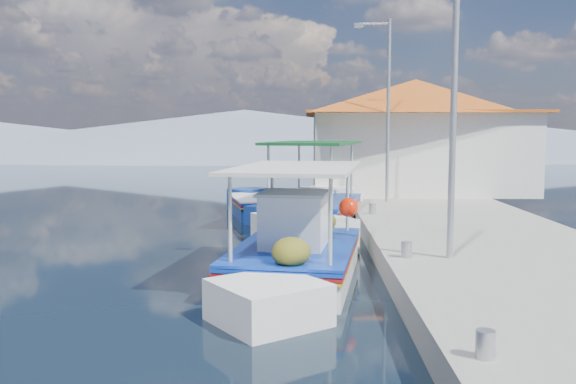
{
  "coord_description": "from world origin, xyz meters",
  "views": [
    {
      "loc": [
        1.96,
        -9.08,
        2.85
      ],
      "look_at": [
        1.44,
        6.2,
        1.3
      ],
      "focal_mm": 37.36,
      "sensor_mm": 36.0,
      "label": 1
    }
  ],
  "objects": [
    {
      "name": "lamp_post_near",
      "position": [
        4.51,
        2.0,
        3.85
      ],
      "size": [
        1.21,
        0.14,
        6.0
      ],
      "color": "#A5A8AD",
      "rests_on": "quay"
    },
    {
      "name": "caique_blue_hull",
      "position": [
        0.25,
        11.1,
        0.26
      ],
      "size": [
        2.51,
        5.24,
        0.97
      ],
      "rotation": [
        0.0,
        0.0,
        -0.26
      ],
      "color": "navy",
      "rests_on": "ground"
    },
    {
      "name": "ground",
      "position": [
        0.0,
        0.0,
        0.0
      ],
      "size": [
        160.0,
        160.0,
        0.0
      ],
      "primitive_type": "plane",
      "color": "black",
      "rests_on": "ground"
    },
    {
      "name": "main_caique",
      "position": [
        1.73,
        2.28,
        0.47
      ],
      "size": [
        2.82,
        7.33,
        2.44
      ],
      "rotation": [
        0.0,
        0.0,
        0.14
      ],
      "color": "silver",
      "rests_on": "ground"
    },
    {
      "name": "mountain_ridge",
      "position": [
        6.54,
        56.0,
        2.04
      ],
      "size": [
        171.4,
        96.0,
        5.5
      ],
      "color": "slate",
      "rests_on": "ground"
    },
    {
      "name": "lamp_post_far",
      "position": [
        4.51,
        11.0,
        3.85
      ],
      "size": [
        1.21,
        0.14,
        6.0
      ],
      "color": "#A5A8AD",
      "rests_on": "quay"
    },
    {
      "name": "quay",
      "position": [
        5.9,
        6.0,
        0.25
      ],
      "size": [
        5.0,
        44.0,
        0.5
      ],
      "primitive_type": "cube",
      "color": "gray",
      "rests_on": "ground"
    },
    {
      "name": "bollards",
      "position": [
        3.8,
        5.25,
        0.65
      ],
      "size": [
        0.2,
        17.2,
        0.3
      ],
      "color": "#A5A8AD",
      "rests_on": "quay"
    },
    {
      "name": "harbor_building",
      "position": [
        6.2,
        15.0,
        2.78
      ],
      "size": [
        10.49,
        10.49,
        4.4
      ],
      "color": "silver",
      "rests_on": "quay"
    },
    {
      "name": "caique_green_canopy",
      "position": [
        2.09,
        8.83,
        0.42
      ],
      "size": [
        3.37,
        7.35,
        2.83
      ],
      "rotation": [
        0.0,
        0.0,
        0.23
      ],
      "color": "silver",
      "rests_on": "ground"
    }
  ]
}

